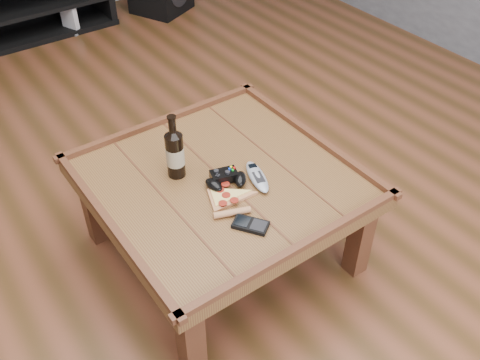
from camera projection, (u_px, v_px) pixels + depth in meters
ground at (223, 252)px, 2.46m from camera, size 6.00×6.00×0.00m
baseboard at (13, 20)px, 4.28m from camera, size 5.00×0.02×0.10m
coffee_table at (221, 188)px, 2.21m from camera, size 1.03×1.03×0.48m
media_console at (16, 6)px, 4.00m from camera, size 1.40×0.45×0.50m
beer_bottle at (175, 152)px, 2.11m from camera, size 0.07×0.07×0.28m
game_controller at (226, 179)px, 2.13m from camera, size 0.18×0.15×0.05m
pizza_slice at (227, 199)px, 2.06m from camera, size 0.24×0.29×0.03m
smartphone at (251, 225)px, 1.96m from camera, size 0.13×0.15×0.02m
remote_control at (257, 177)px, 2.15m from camera, size 0.12×0.22×0.03m
game_console at (70, 21)px, 4.16m from camera, size 0.15×0.19×0.21m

